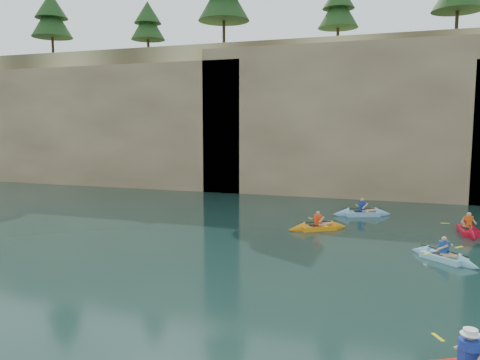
% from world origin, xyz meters
% --- Properties ---
extents(ground, '(160.00, 160.00, 0.00)m').
position_xyz_m(ground, '(0.00, 0.00, 0.00)').
color(ground, black).
rests_on(ground, ground).
extents(cliff, '(70.00, 16.00, 12.00)m').
position_xyz_m(cliff, '(0.00, 30.00, 6.00)').
color(cliff, tan).
rests_on(cliff, ground).
extents(cliff_slab_west, '(26.00, 2.40, 10.56)m').
position_xyz_m(cliff_slab_west, '(-20.00, 22.60, 5.28)').
color(cliff_slab_west, tan).
rests_on(cliff_slab_west, ground).
extents(cliff_slab_center, '(24.00, 2.40, 11.40)m').
position_xyz_m(cliff_slab_center, '(2.00, 22.60, 5.70)').
color(cliff_slab_center, tan).
rests_on(cliff_slab_center, ground).
extents(sea_cave_west, '(4.50, 1.00, 4.00)m').
position_xyz_m(sea_cave_west, '(-18.00, 21.95, 2.00)').
color(sea_cave_west, black).
rests_on(sea_cave_west, ground).
extents(sea_cave_center, '(3.50, 1.00, 3.20)m').
position_xyz_m(sea_cave_center, '(-4.00, 21.95, 1.60)').
color(sea_cave_center, black).
rests_on(sea_cave_center, ground).
extents(kayaker_orange, '(3.04, 2.34, 1.20)m').
position_xyz_m(kayaker_orange, '(0.75, 10.96, 0.15)').
color(kayaker_orange, orange).
rests_on(kayaker_orange, ground).
extents(kayaker_ltblue_near, '(2.76, 2.52, 1.19)m').
position_xyz_m(kayaker_ltblue_near, '(6.30, 7.21, 0.15)').
color(kayaker_ltblue_near, '#86C3E1').
rests_on(kayaker_ltblue_near, ground).
extents(kayaker_red_far, '(2.54, 3.55, 1.30)m').
position_xyz_m(kayaker_red_far, '(7.87, 12.63, 0.16)').
color(kayaker_red_far, red).
rests_on(kayaker_red_far, ground).
extents(kayaker_ltblue_mid, '(3.47, 2.41, 1.31)m').
position_xyz_m(kayaker_ltblue_mid, '(2.59, 15.44, 0.16)').
color(kayaker_ltblue_mid, '#7EABD3').
rests_on(kayaker_ltblue_mid, ground).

